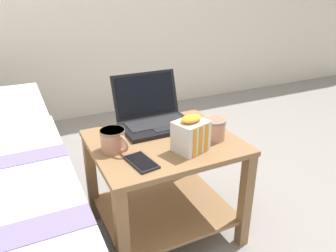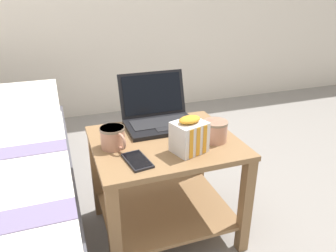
{
  "view_description": "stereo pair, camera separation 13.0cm",
  "coord_description": "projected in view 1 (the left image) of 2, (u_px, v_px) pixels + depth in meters",
  "views": [
    {
      "loc": [
        -0.52,
        -1.11,
        1.07
      ],
      "look_at": [
        0.0,
        -0.04,
        0.55
      ],
      "focal_mm": 35.0,
      "sensor_mm": 36.0,
      "label": 1
    },
    {
      "loc": [
        -0.4,
        -1.16,
        1.07
      ],
      "look_at": [
        0.0,
        -0.04,
        0.55
      ],
      "focal_mm": 35.0,
      "sensor_mm": 36.0,
      "label": 2
    }
  ],
  "objects": [
    {
      "name": "mug_front_right",
      "position": [
        113.0,
        139.0,
        1.26
      ],
      "size": [
        0.1,
        0.13,
        0.09
      ],
      "color": "tan",
      "rests_on": "bedside_table"
    },
    {
      "name": "cell_phone",
      "position": [
        141.0,
        162.0,
        1.19
      ],
      "size": [
        0.1,
        0.15,
        0.01
      ],
      "color": "black",
      "rests_on": "bedside_table"
    },
    {
      "name": "laptop",
      "position": [
        154.0,
        115.0,
        1.5
      ],
      "size": [
        0.32,
        0.28,
        0.22
      ],
      "color": "black",
      "rests_on": "bedside_table"
    },
    {
      "name": "bedside_table",
      "position": [
        164.0,
        174.0,
        1.43
      ],
      "size": [
        0.6,
        0.51,
        0.47
      ],
      "color": "olive",
      "rests_on": "ground_plane"
    },
    {
      "name": "snack_bag",
      "position": [
        191.0,
        135.0,
        1.26
      ],
      "size": [
        0.15,
        0.13,
        0.15
      ],
      "color": "silver",
      "rests_on": "bedside_table"
    },
    {
      "name": "mug_front_left",
      "position": [
        213.0,
        128.0,
        1.36
      ],
      "size": [
        0.1,
        0.14,
        0.09
      ],
      "color": "tan",
      "rests_on": "bedside_table"
    },
    {
      "name": "ground_plane",
      "position": [
        165.0,
        229.0,
        1.55
      ],
      "size": [
        8.0,
        8.0,
        0.0
      ],
      "primitive_type": "plane",
      "color": "gray"
    }
  ]
}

